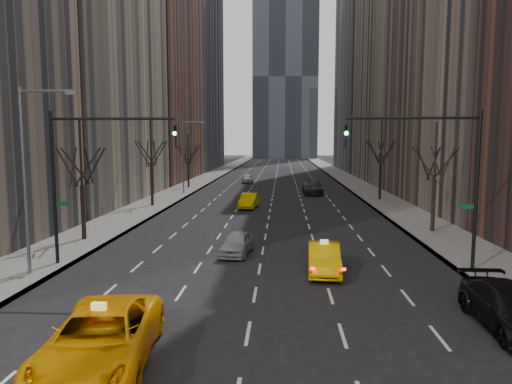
% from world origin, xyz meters
% --- Properties ---
extents(sidewalk_left, '(4.50, 320.00, 0.15)m').
position_xyz_m(sidewalk_left, '(-12.25, 70.00, 0.07)').
color(sidewalk_left, slate).
rests_on(sidewalk_left, ground).
extents(sidewalk_right, '(4.50, 320.00, 0.15)m').
position_xyz_m(sidewalk_right, '(12.25, 70.00, 0.07)').
color(sidewalk_right, slate).
rests_on(sidewalk_right, ground).
extents(bld_left_far, '(14.00, 28.00, 44.00)m').
position_xyz_m(bld_left_far, '(-21.50, 66.00, 22.00)').
color(bld_left_far, brown).
rests_on(bld_left_far, ground).
extents(bld_left_deep, '(14.00, 30.00, 60.00)m').
position_xyz_m(bld_left_deep, '(-21.50, 96.00, 30.00)').
color(bld_left_deep, slate).
rests_on(bld_left_deep, ground).
extents(bld_right_far, '(14.00, 28.00, 50.00)m').
position_xyz_m(bld_right_far, '(21.50, 64.00, 25.00)').
color(bld_right_far, tan).
rests_on(bld_right_far, ground).
extents(bld_right_deep, '(14.00, 30.00, 58.00)m').
position_xyz_m(bld_right_deep, '(21.50, 95.00, 29.00)').
color(bld_right_deep, slate).
rests_on(bld_right_deep, ground).
extents(tower_far, '(24.00, 24.00, 120.00)m').
position_xyz_m(tower_far, '(2.00, 170.00, 60.00)').
color(tower_far, black).
rests_on(tower_far, ground).
extents(tree_lw_b, '(3.36, 3.50, 7.82)m').
position_xyz_m(tree_lw_b, '(-12.00, 18.00, 3.72)').
color(tree_lw_b, black).
rests_on(tree_lw_b, ground).
extents(tree_lw_c, '(3.36, 3.50, 8.74)m').
position_xyz_m(tree_lw_c, '(-12.00, 34.00, 4.04)').
color(tree_lw_c, black).
rests_on(tree_lw_c, ground).
extents(tree_lw_d, '(3.36, 3.50, 7.36)m').
position_xyz_m(tree_lw_d, '(-12.00, 52.00, 3.56)').
color(tree_lw_d, black).
rests_on(tree_lw_d, ground).
extents(tree_rw_b, '(3.36, 3.50, 7.82)m').
position_xyz_m(tree_rw_b, '(12.00, 22.00, 3.72)').
color(tree_rw_b, black).
rests_on(tree_rw_b, ground).
extents(tree_rw_c, '(3.36, 3.50, 8.74)m').
position_xyz_m(tree_rw_c, '(12.00, 40.00, 4.04)').
color(tree_rw_c, black).
rests_on(tree_rw_c, ground).
extents(traffic_mast_left, '(6.69, 0.39, 8.00)m').
position_xyz_m(traffic_mast_left, '(-9.11, 12.00, 5.49)').
color(traffic_mast_left, black).
rests_on(traffic_mast_left, ground).
extents(traffic_mast_right, '(6.69, 0.39, 8.00)m').
position_xyz_m(traffic_mast_right, '(9.11, 12.00, 5.49)').
color(traffic_mast_right, black).
rests_on(traffic_mast_right, ground).
extents(streetlight_near, '(2.83, 0.22, 9.00)m').
position_xyz_m(streetlight_near, '(-10.84, 10.00, 5.62)').
color(streetlight_near, slate).
rests_on(streetlight_near, ground).
extents(streetlight_far, '(2.83, 0.22, 9.00)m').
position_xyz_m(streetlight_far, '(-10.84, 45.00, 5.62)').
color(streetlight_far, slate).
rests_on(streetlight_far, ground).
extents(taxi_suv, '(3.60, 6.58, 1.75)m').
position_xyz_m(taxi_suv, '(-4.11, 1.35, 0.87)').
color(taxi_suv, '#FFA905').
rests_on(taxi_suv, ground).
extents(taxi_sedan, '(1.77, 4.52, 1.47)m').
position_xyz_m(taxi_sedan, '(3.28, 11.55, 0.73)').
color(taxi_sedan, '#FFBE05').
rests_on(taxi_sedan, ground).
extents(silver_sedan_ahead, '(1.98, 4.02, 1.32)m').
position_xyz_m(silver_sedan_ahead, '(-1.49, 14.98, 0.66)').
color(silver_sedan_ahead, '#919398').
rests_on(silver_sedan_ahead, ground).
extents(parked_suv_black, '(2.13, 5.24, 1.52)m').
position_xyz_m(parked_suv_black, '(9.20, 4.92, 0.76)').
color(parked_suv_black, black).
rests_on(parked_suv_black, ground).
extents(far_taxi, '(1.96, 4.51, 1.44)m').
position_xyz_m(far_taxi, '(-2.12, 33.57, 0.72)').
color(far_taxi, yellow).
rests_on(far_taxi, ground).
extents(far_suv_grey, '(2.47, 5.88, 1.70)m').
position_xyz_m(far_suv_grey, '(4.96, 45.95, 0.85)').
color(far_suv_grey, '#29292E').
rests_on(far_suv_grey, ground).
extents(far_car_white, '(2.04, 4.31, 1.42)m').
position_xyz_m(far_car_white, '(-4.33, 60.78, 0.71)').
color(far_car_white, silver).
rests_on(far_car_white, ground).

